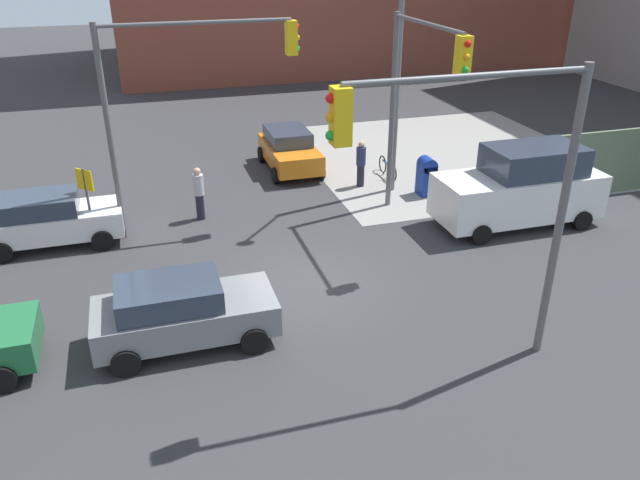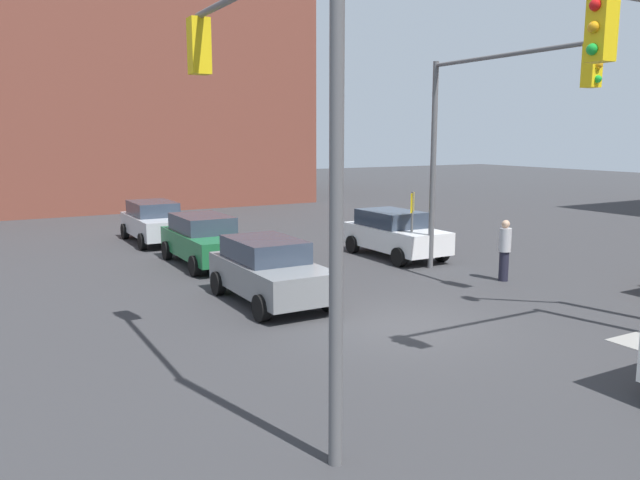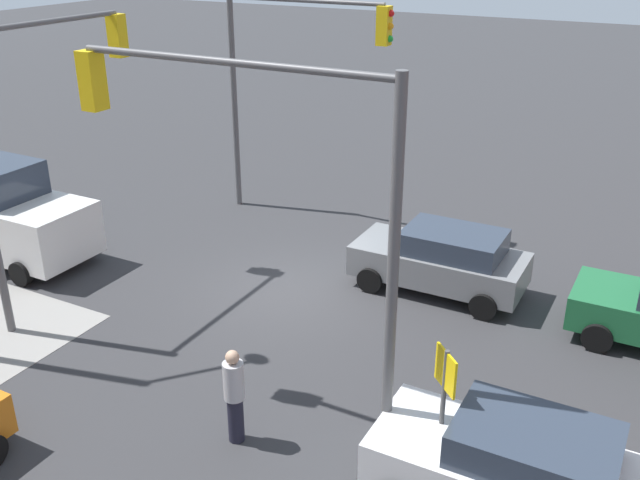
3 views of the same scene
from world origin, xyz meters
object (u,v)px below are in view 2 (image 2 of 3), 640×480
object	(u,v)px
hatchback_white	(394,233)
traffic_signal_nw_corner	(487,121)
bicycle_at_crosswalk	(422,243)
coupe_silver	(155,221)
pedestrian_crossing	(505,249)
sedan_gray	(269,270)
hatchback_green	(205,239)
traffic_signal_se_corner	(267,109)

from	to	relation	value
hatchback_white	traffic_signal_nw_corner	bearing A→B (deg)	-1.44
hatchback_white	bicycle_at_crosswalk	size ratio (longest dim) A/B	2.36
coupe_silver	pedestrian_crossing	xyz separation A→B (m)	(11.88, 7.14, 0.10)
traffic_signal_nw_corner	coupe_silver	world-z (taller)	traffic_signal_nw_corner
bicycle_at_crosswalk	sedan_gray	bearing A→B (deg)	-65.67
hatchback_green	pedestrian_crossing	xyz separation A→B (m)	(6.67, 6.85, 0.10)
traffic_signal_nw_corner	hatchback_white	distance (m)	5.83
sedan_gray	bicycle_at_crosswalk	world-z (taller)	sedan_gray
coupe_silver	sedan_gray	bearing A→B (deg)	0.60
traffic_signal_nw_corner	bicycle_at_crosswalk	xyz separation A→B (m)	(-4.59, 1.50, -4.31)
traffic_signal_nw_corner	hatchback_green	bearing A→B (deg)	-136.42
hatchback_white	sedan_gray	xyz separation A→B (m)	(3.36, -6.44, 0.00)
traffic_signal_se_corner	pedestrian_crossing	distance (m)	11.31
traffic_signal_se_corner	bicycle_at_crosswalk	bearing A→B (deg)	131.58
hatchback_green	sedan_gray	size ratio (longest dim) A/B	1.07
traffic_signal_se_corner	hatchback_green	bearing A→B (deg)	165.69
traffic_signal_nw_corner	sedan_gray	xyz separation A→B (m)	(-1.05, -6.33, -3.82)
hatchback_white	hatchback_green	bearing A→B (deg)	-108.12
coupe_silver	traffic_signal_nw_corner	bearing A→B (deg)	28.90
traffic_signal_nw_corner	sedan_gray	world-z (taller)	traffic_signal_nw_corner
traffic_signal_se_corner	pedestrian_crossing	world-z (taller)	traffic_signal_se_corner
coupe_silver	pedestrian_crossing	bearing A→B (deg)	31.00
sedan_gray	bicycle_at_crosswalk	size ratio (longest dim) A/B	2.37
coupe_silver	pedestrian_crossing	world-z (taller)	pedestrian_crossing
coupe_silver	hatchback_white	bearing A→B (deg)	42.08
traffic_signal_se_corner	coupe_silver	xyz separation A→B (m)	(-16.39, 2.56, -3.77)
traffic_signal_se_corner	sedan_gray	world-z (taller)	traffic_signal_se_corner
hatchback_white	sedan_gray	size ratio (longest dim) A/B	1.00
hatchback_white	pedestrian_crossing	world-z (taller)	pedestrian_crossing
traffic_signal_se_corner	sedan_gray	xyz separation A→B (m)	(-5.78, 2.67, -3.77)
traffic_signal_nw_corner	hatchback_white	bearing A→B (deg)	178.56
traffic_signal_se_corner	hatchback_white	size ratio (longest dim) A/B	1.57
bicycle_at_crosswalk	hatchback_green	bearing A→B (deg)	-103.74
traffic_signal_nw_corner	traffic_signal_se_corner	world-z (taller)	same
hatchback_white	pedestrian_crossing	bearing A→B (deg)	7.26
pedestrian_crossing	coupe_silver	bearing A→B (deg)	121.42
coupe_silver	bicycle_at_crosswalk	world-z (taller)	coupe_silver
traffic_signal_se_corner	coupe_silver	world-z (taller)	traffic_signal_se_corner
sedan_gray	coupe_silver	xyz separation A→B (m)	(-10.61, -0.11, 0.00)
pedestrian_crossing	hatchback_white	bearing A→B (deg)	97.68
hatchback_white	pedestrian_crossing	xyz separation A→B (m)	(4.63, 0.59, 0.11)
traffic_signal_se_corner	sedan_gray	size ratio (longest dim) A/B	1.57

